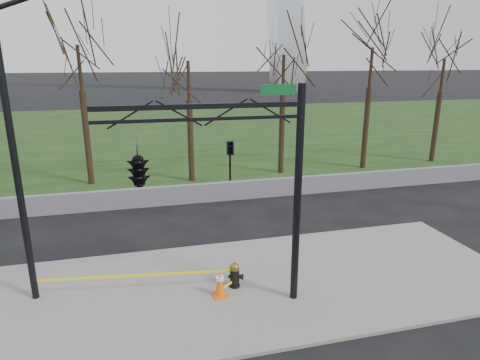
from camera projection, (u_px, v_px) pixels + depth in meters
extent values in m
plane|color=black|center=(225.00, 290.00, 12.22)|extent=(500.00, 500.00, 0.00)
cube|color=slate|center=(225.00, 288.00, 12.21)|extent=(18.00, 6.00, 0.10)
cube|color=black|center=(160.00, 130.00, 40.14)|extent=(120.00, 40.00, 0.06)
cube|color=#59595B|center=(189.00, 194.00, 19.54)|extent=(60.00, 0.30, 0.90)
cylinder|color=black|center=(235.00, 285.00, 12.20)|extent=(0.32, 0.32, 0.06)
cylinder|color=black|center=(235.00, 278.00, 12.13)|extent=(0.25, 0.25, 0.57)
cylinder|color=black|center=(241.00, 277.00, 12.09)|extent=(0.23, 0.21, 0.15)
cylinder|color=black|center=(230.00, 277.00, 12.15)|extent=(0.12, 0.12, 0.10)
cylinder|color=olive|center=(235.00, 268.00, 12.05)|extent=(0.29, 0.29, 0.06)
ellipsoid|color=olive|center=(235.00, 267.00, 12.03)|extent=(0.27, 0.27, 0.20)
cylinder|color=olive|center=(235.00, 263.00, 12.00)|extent=(0.06, 0.06, 0.08)
cube|color=#F75B0D|center=(220.00, 295.00, 11.72)|extent=(0.46, 0.46, 0.04)
cone|color=#F75B0D|center=(220.00, 283.00, 11.62)|extent=(0.31, 0.31, 0.73)
cylinder|color=white|center=(220.00, 278.00, 11.58)|extent=(0.23, 0.23, 0.11)
cylinder|color=black|center=(15.00, 163.00, 10.55)|extent=(0.18, 0.18, 8.00)
cylinder|color=black|center=(16.00, 2.00, 9.64)|extent=(1.27, 0.19, 0.56)
cylinder|color=black|center=(297.00, 200.00, 10.85)|extent=(0.20, 0.20, 6.00)
cube|color=black|center=(200.00, 106.00, 9.60)|extent=(5.00, 0.20, 0.12)
cube|color=black|center=(201.00, 119.00, 9.68)|extent=(5.00, 0.16, 0.08)
cube|color=#0C5926|center=(279.00, 90.00, 9.92)|extent=(0.90, 0.05, 0.25)
imported|color=black|center=(230.00, 161.00, 10.13)|extent=(0.17, 0.20, 1.00)
imported|color=black|center=(138.00, 166.00, 9.64)|extent=(0.57, 2.49, 1.00)
cube|color=#FFF70D|center=(136.00, 275.00, 11.78)|extent=(5.58, 0.81, 0.08)
cube|color=#FFF70D|center=(228.00, 285.00, 11.92)|extent=(0.52, 0.39, 0.08)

